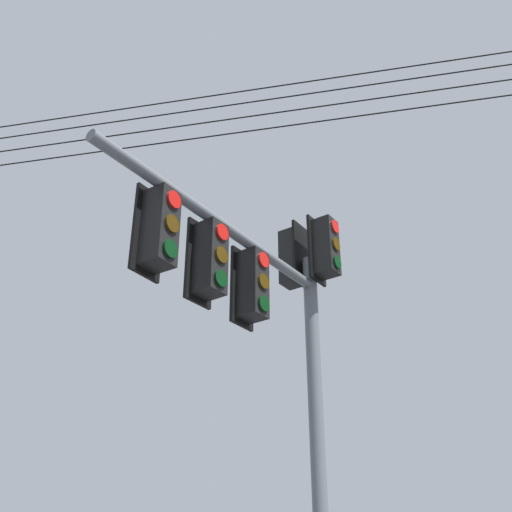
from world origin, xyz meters
The scene contains 2 objects.
signal_mast_assembly centered at (0.65, -1.03, 5.17)m, with size 4.33×1.67×7.17m.
overhead_wire_span centered at (-0.17, -1.80, 9.59)m, with size 3.68×23.13×1.36m.
Camera 1 is at (7.69, 1.29, 2.16)m, focal length 43.84 mm.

